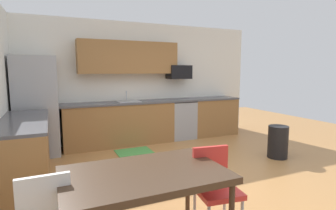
% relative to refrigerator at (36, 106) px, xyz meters
% --- Properties ---
extents(ground_plane, '(12.00, 12.00, 0.00)m').
position_rel_refrigerator_xyz_m(ground_plane, '(2.18, -2.22, -0.94)').
color(ground_plane, '#B77F47').
extents(wall_back, '(5.80, 0.10, 2.70)m').
position_rel_refrigerator_xyz_m(wall_back, '(2.18, 0.43, 0.41)').
color(wall_back, white).
rests_on(wall_back, ground).
extents(cabinet_run_back, '(2.36, 0.60, 0.90)m').
position_rel_refrigerator_xyz_m(cabinet_run_back, '(1.61, 0.08, -0.49)').
color(cabinet_run_back, olive).
rests_on(cabinet_run_back, ground).
extents(cabinet_run_back_right, '(1.19, 0.60, 0.90)m').
position_rel_refrigerator_xyz_m(cabinet_run_back_right, '(3.98, 0.08, -0.49)').
color(cabinet_run_back_right, olive).
rests_on(cabinet_run_back_right, ground).
extents(cabinet_run_left, '(0.60, 2.00, 0.90)m').
position_rel_refrigerator_xyz_m(cabinet_run_left, '(-0.12, -1.42, -0.49)').
color(cabinet_run_left, olive).
rests_on(cabinet_run_left, ground).
extents(countertop_back, '(4.80, 0.64, 0.04)m').
position_rel_refrigerator_xyz_m(countertop_back, '(2.18, 0.08, -0.02)').
color(countertop_back, '#4C4C51').
rests_on(countertop_back, cabinet_run_back).
extents(countertop_left, '(0.64, 2.00, 0.04)m').
position_rel_refrigerator_xyz_m(countertop_left, '(-0.12, -1.42, -0.02)').
color(countertop_left, '#4C4C51').
rests_on(countertop_left, cabinet_run_left).
extents(upper_cabinets_back, '(2.20, 0.34, 0.70)m').
position_rel_refrigerator_xyz_m(upper_cabinets_back, '(1.88, 0.21, 0.96)').
color(upper_cabinets_back, olive).
extents(refrigerator, '(0.76, 0.70, 1.88)m').
position_rel_refrigerator_xyz_m(refrigerator, '(0.00, 0.00, 0.00)').
color(refrigerator, '#9EA0A5').
rests_on(refrigerator, ground).
extents(oven_range, '(0.60, 0.60, 0.91)m').
position_rel_refrigerator_xyz_m(oven_range, '(3.09, 0.08, -0.49)').
color(oven_range, '#999BA0').
rests_on(oven_range, ground).
extents(microwave, '(0.54, 0.36, 0.32)m').
position_rel_refrigerator_xyz_m(microwave, '(3.09, 0.18, 0.64)').
color(microwave, black).
extents(sink_basin, '(0.48, 0.40, 0.14)m').
position_rel_refrigerator_xyz_m(sink_basin, '(1.82, 0.08, -0.06)').
color(sink_basin, '#A5A8AD').
rests_on(sink_basin, countertop_back).
extents(sink_faucet, '(0.02, 0.02, 0.24)m').
position_rel_refrigerator_xyz_m(sink_faucet, '(1.82, 0.26, 0.10)').
color(sink_faucet, '#B2B5BA').
rests_on(sink_faucet, countertop_back).
extents(dining_table, '(1.40, 0.90, 0.75)m').
position_rel_refrigerator_xyz_m(dining_table, '(0.96, -3.46, -0.25)').
color(dining_table, '#422D1E').
rests_on(dining_table, ground).
extents(chair_near_table, '(0.45, 0.45, 0.85)m').
position_rel_refrigerator_xyz_m(chair_near_table, '(1.70, -3.45, -0.44)').
color(chair_near_table, red).
rests_on(chair_near_table, ground).
extents(trash_bin, '(0.36, 0.36, 0.60)m').
position_rel_refrigerator_xyz_m(trash_bin, '(4.08, -1.99, -0.64)').
color(trash_bin, black).
rests_on(trash_bin, ground).
extents(floor_mat, '(0.70, 0.50, 0.01)m').
position_rel_refrigerator_xyz_m(floor_mat, '(1.72, -0.57, -0.94)').
color(floor_mat, '#4CA54C').
rests_on(floor_mat, ground).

